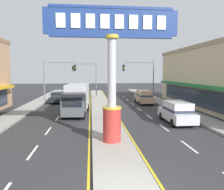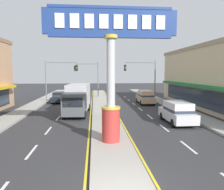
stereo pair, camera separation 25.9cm
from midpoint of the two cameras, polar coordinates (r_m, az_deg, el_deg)
The scene contains 12 objects.
median_strip at distance 25.45m, azimuth -3.02°, elevation -3.79°, with size 2.46×52.00×0.14m, color #A39E93.
sidewalk_left at distance 24.72m, azimuth -24.08°, elevation -4.56°, with size 2.26×60.00×0.18m, color #9E9B93.
sidewalk_right at distance 25.53m, azimuth 17.78°, elevation -3.99°, with size 2.26×60.00×0.18m, color #9E9B93.
lane_markings at distance 24.13m, azimuth -2.86°, elevation -4.49°, with size 9.20×52.00×0.01m.
district_sign at distance 12.98m, azimuth -0.61°, elevation 7.59°, with size 7.95×1.17×8.13m.
traffic_light_left_side at distance 33.17m, azimuth -14.97°, elevation 5.56°, with size 4.86×0.46×6.20m.
traffic_light_right_side at distance 32.69m, azimuth 7.83°, elevation 5.70°, with size 4.86×0.46×6.20m.
traffic_light_median_far at distance 37.44m, azimuth -6.73°, elevation 5.67°, with size 4.20×0.46×6.20m.
suv_near_right_lane at distance 30.45m, azimuth 8.29°, elevation -0.48°, with size 2.02×4.63×1.90m.
suv_far_right_lane at distance 19.49m, azimuth 16.56°, elevation -4.34°, with size 1.98×4.60×1.90m.
box_truck_near_left_lane at distance 23.12m, azimuth -9.71°, elevation -0.79°, with size 2.55×7.01×3.12m.
sedan_mid_left_lane at distance 32.35m, azimuth -14.59°, elevation -0.58°, with size 1.89×4.33×1.53m.
Camera 1 is at (-1.28, -7.04, 4.41)m, focal length 34.24 mm.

